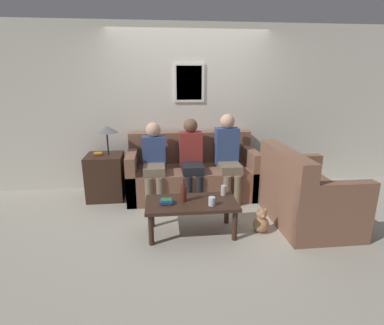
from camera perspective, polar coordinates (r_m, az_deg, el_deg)
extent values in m
plane|color=#ADA899|center=(4.32, 0.75, -8.50)|extent=(16.00, 16.00, 0.00)
cube|color=silver|center=(4.94, -0.59, 10.28)|extent=(9.00, 0.06, 2.60)
cube|color=silver|center=(4.87, -0.56, 14.92)|extent=(0.48, 0.02, 0.60)
cube|color=beige|center=(4.86, -0.55, 14.92)|extent=(0.40, 0.01, 0.52)
cube|color=brown|center=(4.67, 0.07, -3.60)|extent=(1.95, 0.87, 0.45)
cube|color=brown|center=(4.86, -0.37, 3.00)|extent=(1.95, 0.20, 0.49)
cube|color=brown|center=(4.62, -11.16, -2.35)|extent=(0.14, 0.87, 0.72)
cube|color=brown|center=(4.80, 10.86, -1.62)|extent=(0.14, 0.87, 0.72)
cube|color=brown|center=(4.13, 21.05, -7.44)|extent=(0.87, 1.28, 0.45)
cube|color=brown|center=(3.83, 17.25, -1.34)|extent=(0.20, 1.28, 0.49)
cube|color=brown|center=(3.62, 25.31, -8.88)|extent=(0.87, 0.14, 0.72)
cube|color=brown|center=(4.55, 18.03, -3.12)|extent=(0.87, 0.14, 0.72)
cube|color=#382319|center=(3.50, -0.09, -7.77)|extent=(1.06, 0.54, 0.04)
cylinder|color=#382319|center=(3.39, -7.81, -12.57)|extent=(0.06, 0.06, 0.36)
cylinder|color=#382319|center=(3.48, 8.15, -11.76)|extent=(0.06, 0.06, 0.36)
cylinder|color=#382319|center=(3.76, -7.66, -9.55)|extent=(0.06, 0.06, 0.36)
cylinder|color=#382319|center=(3.84, 6.63, -8.91)|extent=(0.06, 0.06, 0.36)
cube|color=#382319|center=(4.72, -16.10, -2.57)|extent=(0.53, 0.53, 0.68)
cylinder|color=#262628|center=(4.58, -15.78, 3.57)|extent=(0.02, 0.02, 0.35)
cone|color=slate|center=(4.54, -15.97, 6.12)|extent=(0.33, 0.33, 0.10)
cube|color=red|center=(4.62, -17.46, 1.43)|extent=(0.11, 0.09, 0.03)
cube|color=gold|center=(4.61, -17.48, 1.72)|extent=(0.11, 0.08, 0.02)
cylinder|color=#562319|center=(3.47, -1.63, -5.88)|extent=(0.07, 0.07, 0.20)
cylinder|color=#562319|center=(3.42, -1.65, -3.71)|extent=(0.03, 0.03, 0.08)
cylinder|color=silver|center=(3.38, 3.80, -7.39)|extent=(0.08, 0.08, 0.10)
cube|color=beige|center=(3.45, -4.90, -7.72)|extent=(0.13, 0.10, 0.02)
cube|color=navy|center=(3.44, -4.90, -7.42)|extent=(0.15, 0.12, 0.02)
cube|color=#237547|center=(3.43, -4.91, -7.11)|extent=(0.12, 0.09, 0.02)
cylinder|color=#BCBCC1|center=(3.68, 6.04, -5.28)|extent=(0.07, 0.07, 0.12)
cube|color=#756651|center=(4.36, -7.20, -1.32)|extent=(0.31, 0.45, 0.14)
cylinder|color=#756651|center=(4.24, -8.15, -5.83)|extent=(0.11, 0.11, 0.45)
cylinder|color=#756651|center=(4.24, -6.07, -5.78)|extent=(0.11, 0.11, 0.45)
cube|color=#33477A|center=(4.52, -7.26, 2.21)|extent=(0.34, 0.22, 0.44)
sphere|color=tan|center=(4.46, -7.41, 6.21)|extent=(0.22, 0.22, 0.22)
cube|color=black|center=(4.39, 0.04, -1.09)|extent=(0.31, 0.46, 0.14)
cylinder|color=black|center=(4.26, -0.65, -5.58)|extent=(0.11, 0.11, 0.45)
cylinder|color=black|center=(4.27, 1.40, -5.50)|extent=(0.11, 0.11, 0.45)
cube|color=maroon|center=(4.54, -0.27, 2.75)|extent=(0.34, 0.22, 0.50)
sphere|color=brown|center=(4.48, -0.28, 7.02)|extent=(0.21, 0.21, 0.21)
cube|color=#756651|center=(4.43, 7.11, -1.03)|extent=(0.31, 0.44, 0.14)
cylinder|color=#756651|center=(4.31, 6.65, -5.44)|extent=(0.11, 0.11, 0.45)
cylinder|color=#756651|center=(4.34, 8.63, -5.33)|extent=(0.11, 0.11, 0.45)
cube|color=#33477A|center=(4.57, 6.60, 3.11)|extent=(0.34, 0.22, 0.56)
sphere|color=tan|center=(4.50, 6.76, 7.79)|extent=(0.22, 0.22, 0.22)
sphere|color=#A87A51|center=(3.74, 12.98, -11.41)|extent=(0.19, 0.19, 0.19)
sphere|color=#A87A51|center=(3.68, 13.12, -9.47)|extent=(0.13, 0.13, 0.13)
sphere|color=#A87A51|center=(3.65, 12.50, -8.91)|extent=(0.04, 0.04, 0.04)
sphere|color=#A87A51|center=(3.67, 13.81, -8.80)|extent=(0.04, 0.04, 0.04)
sphere|color=tan|center=(3.64, 13.37, -9.89)|extent=(0.05, 0.05, 0.05)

